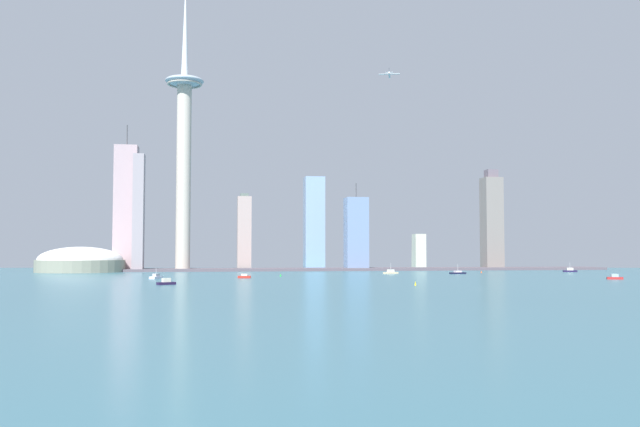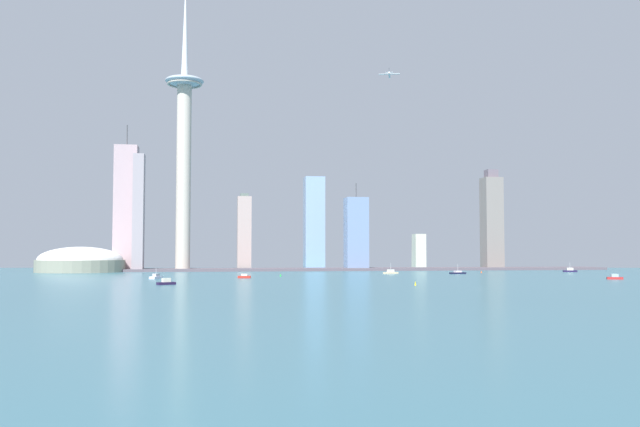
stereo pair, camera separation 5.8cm
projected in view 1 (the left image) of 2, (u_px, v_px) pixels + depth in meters
ground_plane at (480, 288)px, 437.99m from camera, size 6000.00×6000.00×0.00m
waterfront_pier at (346, 269)px, 857.77m from camera, size 680.01×54.00×3.07m
observation_tower at (184, 138)px, 838.66m from camera, size 47.24×47.24×363.34m
stadium_dome at (80, 262)px, 793.37m from camera, size 100.66×100.66×30.60m
skyscraper_0 at (139, 213)px, 810.82m from camera, size 12.55×21.18×139.20m
skyscraper_1 at (244, 233)px, 883.64m from camera, size 17.66×22.04×98.65m
skyscraper_2 at (126, 208)px, 836.04m from camera, size 27.44×26.87×179.31m
skyscraper_3 at (419, 251)px, 991.56m from camera, size 15.71×21.40×49.00m
skyscraper_4 at (356, 234)px, 870.53m from camera, size 27.81×25.73×110.97m
skyscraper_5 at (492, 222)px, 915.67m from camera, size 24.35×23.97×133.41m
skyscraper_6 at (314, 223)px, 948.65m from camera, size 27.16×24.63×127.05m
boat_0 at (615, 277)px, 581.81m from camera, size 13.45×9.01×4.65m
boat_1 at (166, 282)px, 486.93m from camera, size 13.64×10.53×4.71m
boat_2 at (458, 273)px, 724.03m from camera, size 17.97×9.94×10.26m
boat_3 at (244, 277)px, 608.26m from camera, size 11.87×5.45×3.78m
boat_4 at (156, 277)px, 595.36m from camera, size 10.87×15.69×9.26m
boat_6 at (570, 270)px, 792.01m from camera, size 16.19×8.77×11.01m
boat_7 at (391, 272)px, 727.48m from camera, size 17.29×10.17×11.63m
channel_buoy_0 at (481, 272)px, 758.35m from camera, size 1.74×1.74×2.16m
channel_buoy_1 at (281, 275)px, 652.84m from camera, size 1.80×1.80×2.39m
channel_buoy_2 at (415, 283)px, 476.61m from camera, size 1.37×1.37×2.95m
airplane at (389, 75)px, 868.71m from camera, size 26.39×25.06×7.45m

